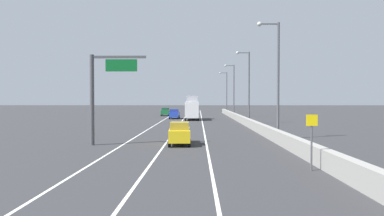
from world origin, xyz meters
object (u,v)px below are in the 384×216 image
speed_advisory_sign (312,138)px  lamp_post_right_fourth (233,87)px  lamp_post_right_second (276,73)px  lamp_post_right_third (247,83)px  lamp_post_right_fifth (226,90)px  car_green_2 (166,112)px  overhead_sign_gantry (101,88)px  car_blue_1 (175,114)px  box_truck (192,109)px  car_yellow_0 (180,133)px

speed_advisory_sign → lamp_post_right_fourth: size_ratio=0.27×
lamp_post_right_second → lamp_post_right_third: same height
lamp_post_right_fifth → car_green_2: bearing=-131.5°
lamp_post_right_fifth → car_green_2: (-14.97, -16.94, -5.40)m
lamp_post_right_third → speed_advisory_sign: bearing=-92.3°
overhead_sign_gantry → lamp_post_right_fifth: size_ratio=0.67×
speed_advisory_sign → car_green_2: bearing=101.8°
lamp_post_right_third → car_blue_1: 19.70m
overhead_sign_gantry → car_blue_1: (3.50, 41.32, -3.78)m
lamp_post_right_fifth → car_green_2: size_ratio=2.61×
lamp_post_right_third → car_blue_1: lamp_post_right_third is taller
speed_advisory_sign → lamp_post_right_third: lamp_post_right_third is taller
car_blue_1 → car_green_2: car_blue_1 is taller
overhead_sign_gantry → speed_advisory_sign: bearing=-37.3°
lamp_post_right_second → lamp_post_right_third: (0.23, 22.01, 0.00)m
lamp_post_right_fourth → box_truck: 14.39m
lamp_post_right_second → lamp_post_right_fourth: bearing=90.0°
speed_advisory_sign → box_truck: size_ratio=0.35×
overhead_sign_gantry → car_blue_1: size_ratio=1.63×
speed_advisory_sign → car_blue_1: speed_advisory_sign is taller
speed_advisory_sign → box_truck: bearing=98.3°
overhead_sign_gantry → car_yellow_0: 7.53m
lamp_post_right_fifth → lamp_post_right_second: bearing=-90.2°
lamp_post_right_second → lamp_post_right_fifth: (0.20, 66.02, 0.00)m
overhead_sign_gantry → lamp_post_right_third: size_ratio=0.67×
lamp_post_right_fourth → lamp_post_right_fifth: same height
speed_advisory_sign → car_blue_1: bearing=101.5°
lamp_post_right_fifth → car_yellow_0: (-9.12, -70.21, -5.38)m
speed_advisory_sign → lamp_post_right_second: size_ratio=0.27×
box_truck → speed_advisory_sign: bearing=-81.7°
overhead_sign_gantry → car_green_2: bearing=89.3°
lamp_post_right_fourth → car_blue_1: 15.09m
lamp_post_right_fourth → car_blue_1: (-11.95, -7.46, -5.39)m
lamp_post_right_fifth → car_blue_1: size_ratio=2.43×
speed_advisory_sign → box_truck: 49.28m
car_green_2 → lamp_post_right_fifth: bearing=48.5°
lamp_post_right_second → car_blue_1: lamp_post_right_second is taller
car_yellow_0 → car_blue_1: 40.85m
car_green_2 → car_blue_1: bearing=-77.2°
lamp_post_right_second → speed_advisory_sign: bearing=-94.8°
speed_advisory_sign → lamp_post_right_fourth: 59.75m
lamp_post_right_second → lamp_post_right_fifth: 66.02m
lamp_post_right_fourth → box_truck: size_ratio=1.31×
lamp_post_right_second → lamp_post_right_fifth: size_ratio=1.00×
lamp_post_right_fifth → overhead_sign_gantry: bearing=-102.4°
overhead_sign_gantry → box_truck: size_ratio=0.88×
speed_advisory_sign → car_green_2: (-13.47, 64.62, -0.83)m
overhead_sign_gantry → lamp_post_right_third: 31.06m
speed_advisory_sign → lamp_post_right_third: size_ratio=0.27×
car_green_2 → lamp_post_right_third: bearing=-61.0°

